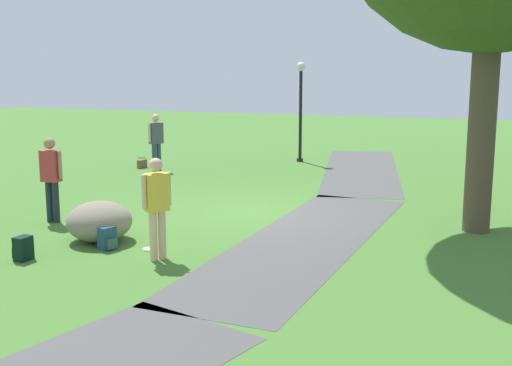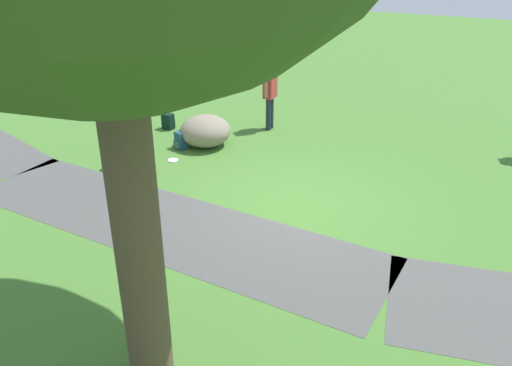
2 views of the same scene
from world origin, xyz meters
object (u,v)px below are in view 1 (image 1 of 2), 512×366
man_near_boulder (51,173)px  woman_with_handbag (156,138)px  passerby_on_path (157,201)px  handbag_on_grass (142,163)px  lamp_post (301,100)px  spare_backpack_on_lawn (23,249)px  lawn_boulder (99,221)px  frisbee_on_grass (149,249)px  backpack_by_boulder (108,238)px

man_near_boulder → woman_with_handbag: bearing=-173.7°
passerby_on_path → handbag_on_grass: (-8.23, -4.45, -0.84)m
lamp_post → handbag_on_grass: size_ratio=9.13×
spare_backpack_on_lawn → man_near_boulder: bearing=-156.8°
handbag_on_grass → lawn_boulder: bearing=21.5°
frisbee_on_grass → passerby_on_path: bearing=40.0°
frisbee_on_grass → lawn_boulder: bearing=-102.4°
lamp_post → passerby_on_path: 10.89m
passerby_on_path → lawn_boulder: bearing=-115.6°
handbag_on_grass → frisbee_on_grass: bearing=27.6°
woman_with_handbag → backpack_by_boulder: woman_with_handbag is taller
spare_backpack_on_lawn → passerby_on_path: bearing=108.2°
lawn_boulder → backpack_by_boulder: bearing=42.8°
man_near_boulder → lawn_boulder: bearing=59.1°
passerby_on_path → frisbee_on_grass: (-0.47, -0.40, -0.97)m
woman_with_handbag → man_near_boulder: man_near_boulder is taller
handbag_on_grass → spare_backpack_on_lawn: bearing=14.8°
man_near_boulder → handbag_on_grass: size_ratio=5.02×
lawn_boulder → woman_with_handbag: woman_with_handbag is taller
woman_with_handbag → backpack_by_boulder: (7.58, 2.70, -0.76)m
man_near_boulder → handbag_on_grass: man_near_boulder is taller
lamp_post → backpack_by_boulder: lamp_post is taller
passerby_on_path → frisbee_on_grass: bearing=-140.0°
woman_with_handbag → backpack_by_boulder: 8.08m
lawn_boulder → handbag_on_grass: size_ratio=4.50×
man_near_boulder → backpack_by_boulder: size_ratio=4.27×
passerby_on_path → backpack_by_boulder: passerby_on_path is taller
lamp_post → woman_with_handbag: size_ratio=1.88×
lawn_boulder → handbag_on_grass: (-7.51, -2.96, -0.22)m
woman_with_handbag → spare_backpack_on_lawn: size_ratio=4.13×
lamp_post → woman_with_handbag: lamp_post is taller
woman_with_handbag → passerby_on_path: (7.86, 3.79, 0.02)m
lamp_post → frisbee_on_grass: 10.55m
lamp_post → man_near_boulder: 9.65m
passerby_on_path → handbag_on_grass: passerby_on_path is taller
passerby_on_path → frisbee_on_grass: size_ratio=7.25×
woman_with_handbag → lawn_boulder: bearing=17.8°
woman_with_handbag → passerby_on_path: passerby_on_path is taller
lawn_boulder → passerby_on_path: (0.71, 1.49, 0.62)m
lawn_boulder → spare_backpack_on_lawn: size_ratio=3.83×
lawn_boulder → backpack_by_boulder: lawn_boulder is taller
passerby_on_path → spare_backpack_on_lawn: bearing=-71.8°
woman_with_handbag → man_near_boulder: bearing=6.3°
backpack_by_boulder → lamp_post: bearing=175.4°
lamp_post → spare_backpack_on_lawn: 11.82m
lawn_boulder → handbag_on_grass: 8.08m
lawn_boulder → backpack_by_boulder: size_ratio=3.83×
lamp_post → lawn_boulder: size_ratio=2.03×
lawn_boulder → woman_with_handbag: bearing=-162.2°
woman_with_handbag → spare_backpack_on_lawn: bearing=11.2°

